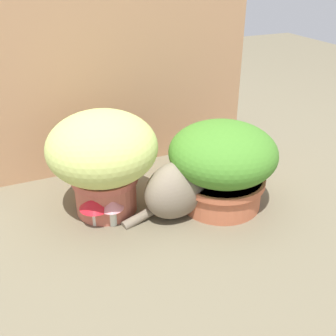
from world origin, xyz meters
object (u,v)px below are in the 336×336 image
mushroom_ornament_pink (112,205)px  mushroom_ornament_red (95,202)px  cat (180,186)px  leafy_planter (222,163)px  grass_planter (103,156)px

mushroom_ornament_pink → mushroom_ornament_red: bearing=151.8°
cat → mushroom_ornament_pink: bearing=172.5°
leafy_planter → cat: 0.18m
mushroom_ornament_red → mushroom_ornament_pink: size_ratio=1.14×
mushroom_ornament_red → mushroom_ornament_pink: (0.05, -0.03, -0.01)m
cat → mushroom_ornament_pink: 0.26m
leafy_planter → grass_planter: bearing=162.2°
grass_planter → leafy_planter: bearing=-17.8°
grass_planter → mushroom_ornament_pink: size_ratio=3.55×
grass_planter → cat: (0.25, -0.14, -0.11)m
grass_planter → mushroom_ornament_pink: (-0.01, -0.10, -0.15)m
grass_planter → mushroom_ornament_red: 0.17m
grass_planter → leafy_planter: size_ratio=0.98×
grass_planter → leafy_planter: grass_planter is taller
grass_planter → mushroom_ornament_red: size_ratio=3.11×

